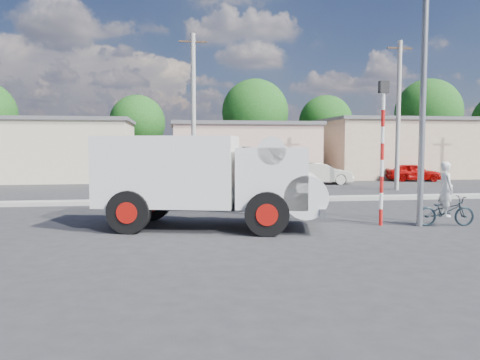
{
  "coord_description": "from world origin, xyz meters",
  "views": [
    {
      "loc": [
        -3.08,
        -11.87,
        2.45
      ],
      "look_at": [
        -0.88,
        3.31,
        1.3
      ],
      "focal_mm": 35.0,
      "sensor_mm": 36.0,
      "label": 1
    }
  ],
  "objects": [
    {
      "name": "traffic_pole",
      "position": [
        3.2,
        1.5,
        2.59
      ],
      "size": [
        0.28,
        0.18,
        4.36
      ],
      "color": "red",
      "rests_on": "ground"
    },
    {
      "name": "streetlight",
      "position": [
        4.14,
        1.2,
        4.96
      ],
      "size": [
        2.34,
        0.22,
        9.0
      ],
      "color": "slate",
      "rests_on": "ground"
    },
    {
      "name": "ground_plane",
      "position": [
        0.0,
        0.0,
        0.0
      ],
      "size": [
        120.0,
        120.0,
        0.0
      ],
      "primitive_type": "plane",
      "color": "#28282A",
      "rests_on": "ground"
    },
    {
      "name": "truck",
      "position": [
        -1.94,
        1.87,
        1.5
      ],
      "size": [
        6.92,
        3.84,
        2.71
      ],
      "rotation": [
        0.0,
        0.0,
        -0.24
      ],
      "color": "black",
      "rests_on": "ground"
    },
    {
      "name": "building_row",
      "position": [
        1.1,
        22.0,
        2.13
      ],
      "size": [
        37.8,
        7.3,
        4.44
      ],
      "color": "beige",
      "rests_on": "ground"
    },
    {
      "name": "cyclist",
      "position": [
        5.07,
        1.11,
        0.83
      ],
      "size": [
        0.47,
        0.65,
        1.65
      ],
      "primitive_type": "imported",
      "rotation": [
        0.0,
        0.0,
        1.45
      ],
      "color": "white",
      "rests_on": "ground"
    },
    {
      "name": "car_cream",
      "position": [
        6.02,
        16.29,
        0.67
      ],
      "size": [
        4.11,
        1.59,
        1.33
      ],
      "primitive_type": "imported",
      "rotation": [
        0.0,
        0.0,
        1.53
      ],
      "color": "beige",
      "rests_on": "ground"
    },
    {
      "name": "utility_poles",
      "position": [
        3.25,
        12.0,
        4.07
      ],
      "size": [
        35.4,
        0.24,
        8.0
      ],
      "color": "#99968E",
      "rests_on": "ground"
    },
    {
      "name": "tree_row",
      "position": [
        7.45,
        28.53,
        4.96
      ],
      "size": [
        51.24,
        7.43,
        8.42
      ],
      "color": "#38281E",
      "rests_on": "ground"
    },
    {
      "name": "median",
      "position": [
        0.0,
        8.0,
        0.08
      ],
      "size": [
        40.0,
        0.8,
        0.16
      ],
      "primitive_type": "cube",
      "color": "#99968E",
      "rests_on": "ground"
    },
    {
      "name": "bicycle",
      "position": [
        5.07,
        1.11,
        0.46
      ],
      "size": [
        1.8,
        0.82,
        0.92
      ],
      "primitive_type": "imported",
      "rotation": [
        0.0,
        0.0,
        1.45
      ],
      "color": "black",
      "rests_on": "ground"
    },
    {
      "name": "car_red",
      "position": [
        13.09,
        17.71,
        0.6
      ],
      "size": [
        3.74,
        2.05,
        1.2
      ],
      "primitive_type": "imported",
      "rotation": [
        0.0,
        0.0,
        1.39
      ],
      "color": "#A50604",
      "rests_on": "ground"
    }
  ]
}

